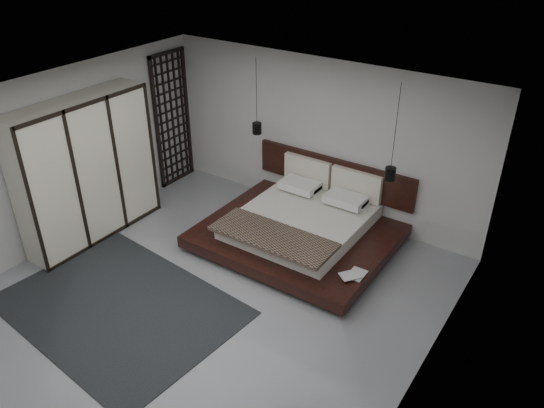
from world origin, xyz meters
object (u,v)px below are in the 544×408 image
Objects in this scene: lattice_screen at (173,119)px; pendant_left at (257,128)px; pendant_right at (390,173)px; wardrobe at (86,170)px; rug at (120,306)px; bed at (301,225)px.

pendant_left reaches higher than lattice_screen.
pendant_left and pendant_right have the same top height.
wardrobe reaches higher than rug.
pendant_right reaches higher than lattice_screen.
pendant_right is 0.62× the size of wardrobe.
pendant_left reaches higher than bed.
wardrobe is 2.43m from rug.
pendant_right reaches higher than rug.
rug is at bearing -126.36° from pendant_right.
pendant_right is at bearing 0.00° from pendant_left.
pendant_right reaches higher than wardrobe.
wardrobe reaches higher than bed.
wardrobe is (0.25, -2.28, -0.11)m from lattice_screen.
bed is (3.29, -0.55, -1.00)m from lattice_screen.
pendant_left is at bearing 180.00° from pendant_right.
bed is 3.13m from rug.
wardrobe is at bearing 147.82° from rug.
pendant_left is (2.06, -0.06, 0.29)m from lattice_screen.
pendant_right is 4.82m from wardrobe.
bed is at bearing 66.59° from rug.
rug is (2.05, -3.41, -1.29)m from lattice_screen.
pendant_left is at bearing -1.61° from lattice_screen.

